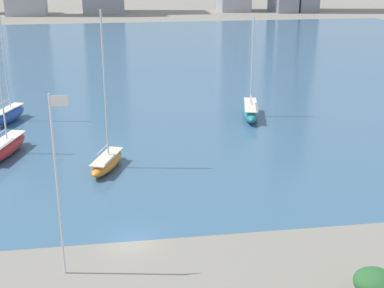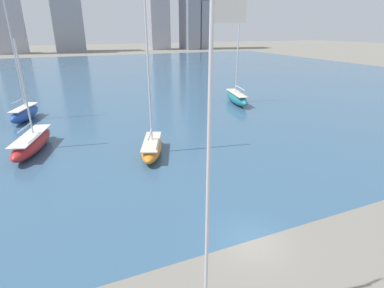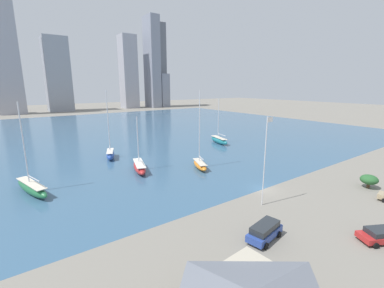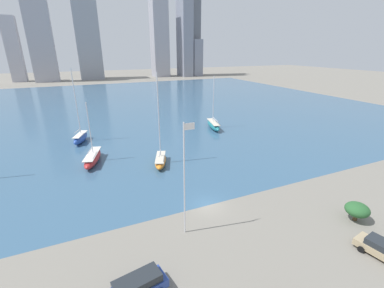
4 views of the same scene
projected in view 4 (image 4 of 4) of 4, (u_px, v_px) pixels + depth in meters
name	position (u px, v px, depth m)	size (l,w,h in m)	color
ground_plane	(208.00, 205.00, 34.54)	(500.00, 500.00, 0.00)	gray
harbor_water	(122.00, 106.00, 94.63)	(180.00, 140.00, 0.00)	#385B7A
flag_pole	(185.00, 177.00, 27.08)	(1.24, 0.14, 13.09)	silver
yard_shrub	(357.00, 210.00, 31.07)	(2.76, 2.76, 2.32)	#4C3823
distant_city_skyline	(119.00, 37.00, 176.90)	(175.39, 22.45, 69.95)	gray
sailboat_red	(93.00, 158.00, 47.22)	(4.61, 9.21, 11.17)	#B72828
sailboat_orange	(160.00, 159.00, 46.56)	(4.36, 7.35, 16.31)	orange
sailboat_teal	(213.00, 125.00, 67.54)	(4.04, 9.44, 13.54)	#1E757F
sailboat_blue	(81.00, 137.00, 57.64)	(4.19, 7.27, 16.15)	#284CA8
parked_pickup_tan	(383.00, 250.00, 25.77)	(3.01, 5.35, 1.70)	tan
parked_suv_blue	(138.00, 286.00, 21.60)	(5.22, 2.97, 1.90)	#284293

